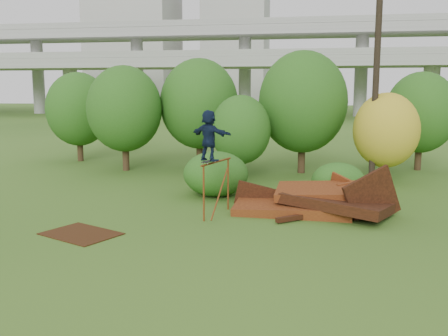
% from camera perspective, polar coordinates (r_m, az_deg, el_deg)
% --- Properties ---
extents(ground, '(240.00, 240.00, 0.00)m').
position_cam_1_polar(ground, '(15.05, 1.65, -7.30)').
color(ground, '#2D5116').
rests_on(ground, ground).
extents(scrap_pile, '(5.77, 3.50, 2.23)m').
position_cam_1_polar(scrap_pile, '(17.51, 10.19, -3.84)').
color(scrap_pile, '#46180C').
rests_on(scrap_pile, ground).
extents(grind_rail, '(0.65, 2.01, 1.85)m').
position_cam_1_polar(grind_rail, '(16.72, -0.87, -1.17)').
color(grind_rail, '#693310').
rests_on(grind_rail, ground).
extents(skateboard, '(0.39, 0.76, 0.08)m').
position_cam_1_polar(skateboard, '(16.16, -1.71, 0.79)').
color(skateboard, black).
rests_on(skateboard, grind_rail).
extents(skater, '(1.57, 1.14, 1.64)m').
position_cam_1_polar(skater, '(16.07, -1.73, 3.75)').
color(skater, '#0F1932').
rests_on(skater, skateboard).
extents(flat_plate, '(2.57, 2.28, 0.03)m').
position_cam_1_polar(flat_plate, '(15.38, -16.02, -7.24)').
color(flat_plate, '#341B0B').
rests_on(flat_plate, ground).
extents(tree_0, '(3.85, 3.85, 5.43)m').
position_cam_1_polar(tree_0, '(26.36, -11.32, 6.64)').
color(tree_0, black).
rests_on(tree_0, ground).
extents(tree_1, '(4.21, 4.21, 5.86)m').
position_cam_1_polar(tree_1, '(27.06, -2.84, 7.33)').
color(tree_1, black).
rests_on(tree_1, ground).
extents(tree_2, '(2.81, 2.81, 3.96)m').
position_cam_1_polar(tree_2, '(23.32, 1.92, 4.37)').
color(tree_2, black).
rests_on(tree_2, ground).
extents(tree_3, '(4.41, 4.41, 6.12)m').
position_cam_1_polar(tree_3, '(25.38, 9.00, 7.46)').
color(tree_3, black).
rests_on(tree_3, ground).
extents(tree_4, '(2.95, 2.95, 4.08)m').
position_cam_1_polar(tree_4, '(23.76, 18.04, 4.11)').
color(tree_4, black).
rests_on(tree_4, ground).
extents(tree_5, '(3.65, 3.65, 5.12)m').
position_cam_1_polar(tree_5, '(27.89, 21.58, 5.92)').
color(tree_5, black).
rests_on(tree_5, ground).
extents(tree_6, '(3.73, 3.73, 5.21)m').
position_cam_1_polar(tree_6, '(30.50, -16.30, 6.47)').
color(tree_6, black).
rests_on(tree_6, ground).
extents(shrub_left, '(2.59, 2.39, 1.80)m').
position_cam_1_polar(shrub_left, '(19.78, -0.95, -0.67)').
color(shrub_left, '#1D4211').
rests_on(shrub_left, ground).
extents(shrub_right, '(2.04, 1.87, 1.45)m').
position_cam_1_polar(shrub_right, '(19.65, 12.91, -1.48)').
color(shrub_right, '#1D4211').
rests_on(shrub_right, ground).
extents(utility_pole, '(1.40, 0.28, 10.18)m').
position_cam_1_polar(utility_pole, '(23.13, 17.04, 10.96)').
color(utility_pole, black).
rests_on(utility_pole, ground).
extents(freeway_overpass, '(160.00, 15.00, 13.70)m').
position_cam_1_polar(freeway_overpass, '(77.47, 8.89, 13.44)').
color(freeway_overpass, gray).
rests_on(freeway_overpass, ground).
extents(building_left, '(18.00, 16.00, 35.00)m').
position_cam_1_polar(building_left, '(117.18, -10.22, 15.40)').
color(building_left, '#9E9E99').
rests_on(building_left, ground).
extents(building_right, '(14.00, 14.00, 28.00)m').
position_cam_1_polar(building_right, '(118.09, 1.43, 13.78)').
color(building_right, '#9E9E99').
rests_on(building_right, ground).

